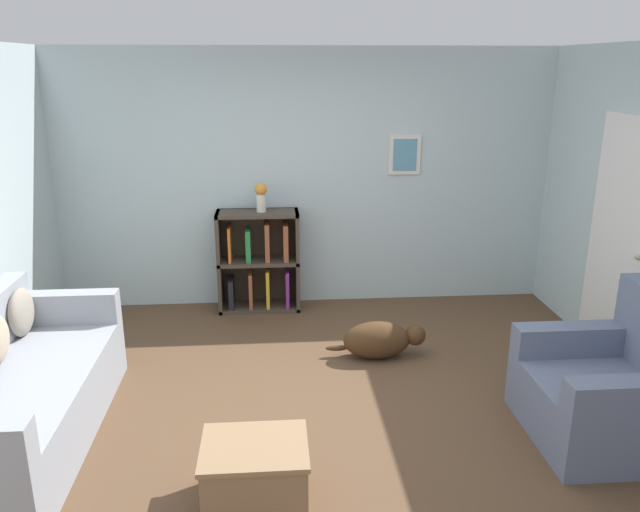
% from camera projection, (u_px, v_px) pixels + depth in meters
% --- Properties ---
extents(ground_plane, '(14.00, 14.00, 0.00)m').
position_uv_depth(ground_plane, '(324.00, 408.00, 4.60)').
color(ground_plane, brown).
extents(wall_back, '(5.60, 0.13, 2.60)m').
position_uv_depth(wall_back, '(306.00, 179.00, 6.36)').
color(wall_back, silver).
rests_on(wall_back, ground_plane).
extents(couch, '(0.86, 2.05, 0.87)m').
position_uv_depth(couch, '(14.00, 397.00, 4.10)').
color(couch, '#9399A3').
rests_on(couch, ground_plane).
extents(bookshelf, '(0.82, 0.34, 1.03)m').
position_uv_depth(bookshelf, '(259.00, 262.00, 6.35)').
color(bookshelf, '#42382D').
rests_on(bookshelf, ground_plane).
extents(recliner_chair, '(0.95, 0.99, 0.99)m').
position_uv_depth(recliner_chair, '(614.00, 390.00, 4.16)').
color(recliner_chair, slate).
rests_on(recliner_chair, ground_plane).
extents(coffee_table, '(0.60, 0.49, 0.39)m').
position_uv_depth(coffee_table, '(255.00, 472.00, 3.54)').
color(coffee_table, '#846647').
rests_on(coffee_table, ground_plane).
extents(dog, '(0.86, 0.29, 0.33)m').
position_uv_depth(dog, '(380.00, 340.00, 5.34)').
color(dog, '#472D19').
rests_on(dog, ground_plane).
extents(vase, '(0.12, 0.12, 0.29)m').
position_uv_depth(vase, '(261.00, 196.00, 6.13)').
color(vase, silver).
rests_on(vase, bookshelf).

